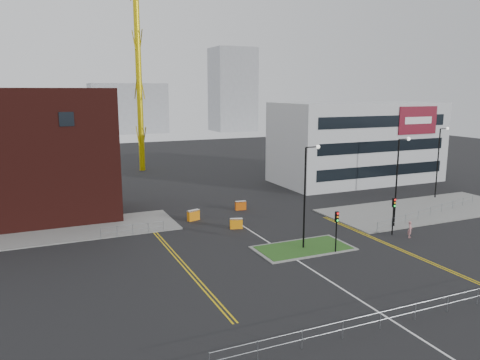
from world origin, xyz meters
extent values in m
plane|color=black|center=(0.00, 0.00, 0.00)|extent=(200.00, 200.00, 0.00)
cube|color=slate|center=(-20.00, 22.00, 0.06)|extent=(28.00, 8.00, 0.12)
cube|color=slate|center=(22.00, 14.00, 0.06)|extent=(24.00, 10.00, 0.12)
cube|color=slate|center=(2.00, 8.00, 0.04)|extent=(8.60, 4.60, 0.08)
cube|color=#27501A|center=(2.00, 8.00, 0.06)|extent=(8.00, 4.00, 0.12)
cube|color=#401410|center=(-20.00, 28.00, 7.00)|extent=(18.00, 10.00, 14.00)
cube|color=black|center=(-16.00, 22.98, 11.00)|extent=(1.40, 0.10, 1.40)
cube|color=silver|center=(26.00, 32.00, 6.00)|extent=(25.00, 12.00, 12.00)
cube|color=black|center=(26.00, 25.98, 2.50)|extent=(22.00, 0.10, 1.60)
cube|color=black|center=(26.00, 25.98, 6.00)|extent=(22.00, 0.10, 1.60)
cube|color=black|center=(26.00, 25.98, 9.50)|extent=(22.00, 0.10, 1.60)
cube|color=maroon|center=(32.00, 25.92, 9.50)|extent=(7.00, 0.15, 4.00)
cube|color=white|center=(32.00, 25.82, 9.50)|extent=(5.00, 0.05, 1.00)
cylinder|color=gold|center=(-2.00, 55.00, 18.26)|extent=(1.00, 1.00, 36.52)
cylinder|color=black|center=(2.00, 8.00, 4.50)|extent=(0.16, 0.16, 9.00)
cylinder|color=black|center=(2.60, 8.00, 9.00)|extent=(1.20, 0.10, 0.10)
sphere|color=silver|center=(3.20, 8.00, 9.00)|extent=(0.36, 0.36, 0.36)
cylinder|color=black|center=(14.00, 10.00, 4.50)|extent=(0.16, 0.16, 9.00)
cylinder|color=black|center=(14.60, 10.00, 9.00)|extent=(1.20, 0.10, 0.10)
sphere|color=silver|center=(15.20, 10.00, 9.00)|extent=(0.36, 0.36, 0.36)
cylinder|color=black|center=(28.00, 18.00, 4.50)|extent=(0.16, 0.16, 9.00)
cylinder|color=black|center=(28.60, 18.00, 9.00)|extent=(1.20, 0.10, 0.10)
sphere|color=silver|center=(29.20, 18.00, 9.00)|extent=(0.36, 0.36, 0.36)
cylinder|color=black|center=(4.00, 6.00, 1.50)|extent=(0.12, 0.12, 3.00)
cube|color=black|center=(4.00, 6.00, 3.20)|extent=(0.28, 0.22, 0.90)
sphere|color=red|center=(4.00, 5.87, 3.50)|extent=(0.18, 0.18, 0.18)
sphere|color=orange|center=(4.00, 5.87, 3.20)|extent=(0.18, 0.18, 0.18)
sphere|color=#0CCC33|center=(4.00, 5.87, 2.90)|extent=(0.18, 0.18, 0.18)
cylinder|color=black|center=(12.00, 8.00, 1.50)|extent=(0.12, 0.12, 3.00)
cube|color=black|center=(12.00, 8.00, 3.20)|extent=(0.28, 0.22, 0.90)
sphere|color=red|center=(12.00, 7.87, 3.50)|extent=(0.18, 0.18, 0.18)
sphere|color=orange|center=(12.00, 7.87, 3.20)|extent=(0.18, 0.18, 0.18)
sphere|color=#0CCC33|center=(12.00, 7.87, 2.90)|extent=(0.18, 0.18, 0.18)
cylinder|color=gray|center=(0.00, -6.00, 1.05)|extent=(24.00, 0.04, 0.04)
cylinder|color=gray|center=(0.00, -6.00, 0.55)|extent=(24.00, 0.04, 0.04)
cylinder|color=gray|center=(-11.00, 18.00, 1.05)|extent=(6.00, 0.04, 0.04)
cylinder|color=gray|center=(-11.00, 18.00, 0.55)|extent=(6.00, 0.04, 0.04)
cylinder|color=gray|center=(-14.00, 18.00, 0.55)|extent=(0.05, 0.05, 1.10)
cylinder|color=gray|center=(-8.00, 18.00, 0.55)|extent=(0.05, 0.05, 1.10)
cylinder|color=gray|center=(20.50, 11.50, 1.05)|extent=(19.01, 5.04, 0.04)
cylinder|color=gray|center=(20.50, 11.50, 0.55)|extent=(19.01, 5.04, 0.04)
cylinder|color=gray|center=(11.00, 9.00, 0.55)|extent=(0.05, 0.05, 1.10)
cylinder|color=gray|center=(30.00, 14.00, 0.55)|extent=(0.05, 0.05, 1.10)
cube|color=silver|center=(0.00, 2.00, 0.01)|extent=(0.15, 30.00, 0.01)
cube|color=gold|center=(-9.00, 10.00, 0.01)|extent=(0.12, 24.00, 0.01)
cube|color=gold|center=(-8.70, 10.00, 0.01)|extent=(0.12, 24.00, 0.01)
cube|color=gold|center=(9.50, 6.00, 0.01)|extent=(0.12, 20.00, 0.01)
cube|color=gold|center=(9.80, 6.00, 0.01)|extent=(0.12, 20.00, 0.01)
cube|color=gray|center=(10.00, 130.00, 8.00)|extent=(24.00, 12.00, 16.00)
cube|color=gray|center=(45.00, 125.00, 14.00)|extent=(14.00, 12.00, 28.00)
cube|color=gray|center=(-8.00, 140.00, 6.00)|extent=(30.00, 12.00, 12.00)
imported|color=tan|center=(12.89, 6.61, 0.81)|extent=(0.70, 0.65, 1.61)
cube|color=orange|center=(-1.00, 16.00, 0.53)|extent=(1.33, 0.75, 1.05)
cube|color=silver|center=(-1.00, 16.00, 1.00)|extent=(1.33, 0.75, 0.13)
cube|color=orange|center=(-4.00, 20.64, 0.57)|extent=(1.45, 0.85, 1.14)
cube|color=silver|center=(-4.00, 20.64, 1.09)|extent=(1.45, 0.85, 0.14)
cube|color=#DC580C|center=(2.47, 22.69, 0.53)|extent=(1.31, 0.58, 1.05)
cube|color=silver|center=(2.47, 22.69, 1.00)|extent=(1.31, 0.58, 0.13)
camera|label=1|loc=(-19.10, -25.78, 13.75)|focal=35.00mm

